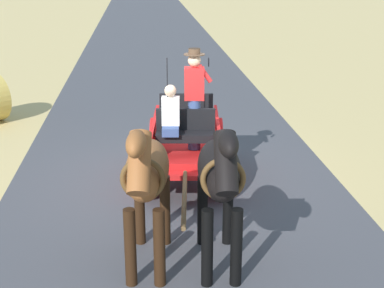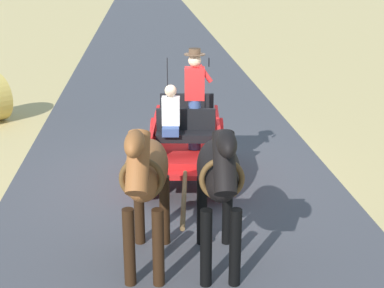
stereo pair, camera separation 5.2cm
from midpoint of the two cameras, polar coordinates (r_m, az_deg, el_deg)
The scene contains 5 objects.
ground_plane at distance 10.70m, azimuth -1.92°, elevation -3.34°, with size 200.00×200.00×0.00m, color tan.
road_surface at distance 10.70m, azimuth -1.92°, elevation -3.32°, with size 6.06×160.00×0.01m, color #424247.
horse_drawn_carriage at distance 10.23m, azimuth -0.74°, elevation 0.48°, with size 1.63×4.52×2.50m.
horse_near_side at distance 7.22m, azimuth 2.63°, elevation -3.19°, with size 0.65×2.13×2.21m.
horse_off_side at distance 7.24m, azimuth -4.81°, elevation -3.18°, with size 0.73×2.14×2.21m.
Camera 1 is at (0.58, 9.91, 4.01)m, focal length 52.89 mm.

